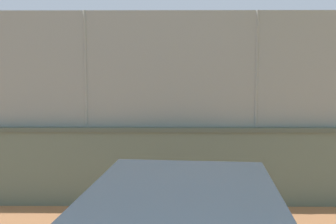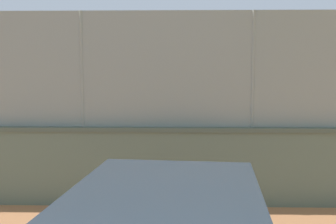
{
  "view_description": "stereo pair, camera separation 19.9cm",
  "coord_description": "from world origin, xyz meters",
  "px_view_note": "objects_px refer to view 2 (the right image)",
  "views": [
    {
      "loc": [
        0.7,
        20.09,
        2.48
      ],
      "look_at": [
        1.25,
        8.06,
        1.3
      ],
      "focal_mm": 43.28,
      "sensor_mm": 36.0,
      "label": 1
    },
    {
      "loc": [
        0.51,
        20.08,
        2.48
      ],
      "look_at": [
        1.25,
        8.06,
        1.3
      ],
      "focal_mm": 43.28,
      "sensor_mm": 36.0,
      "label": 2
    }
  ],
  "objects_px": {
    "player_foreground_swinging": "(305,126)",
    "player_at_service_line": "(76,109)",
    "spare_ball_by_wall": "(146,190)",
    "courtside_bench": "(50,155)"
  },
  "relations": [
    {
      "from": "spare_ball_by_wall",
      "to": "courtside_bench",
      "type": "xyz_separation_m",
      "value": [
        2.55,
        -1.42,
        0.41
      ]
    },
    {
      "from": "player_foreground_swinging",
      "to": "player_at_service_line",
      "type": "relative_size",
      "value": 0.98
    },
    {
      "from": "player_foreground_swinging",
      "to": "courtside_bench",
      "type": "bearing_deg",
      "value": 21.58
    },
    {
      "from": "player_foreground_swinging",
      "to": "courtside_bench",
      "type": "relative_size",
      "value": 0.93
    },
    {
      "from": "player_foreground_swinging",
      "to": "spare_ball_by_wall",
      "type": "xyz_separation_m",
      "value": [
        4.32,
        4.14,
        -0.83
      ]
    },
    {
      "from": "player_foreground_swinging",
      "to": "courtside_bench",
      "type": "xyz_separation_m",
      "value": [
        6.87,
        2.72,
        -0.42
      ]
    },
    {
      "from": "spare_ball_by_wall",
      "to": "courtside_bench",
      "type": "distance_m",
      "value": 2.95
    },
    {
      "from": "player_at_service_line",
      "to": "player_foreground_swinging",
      "type": "bearing_deg",
      "value": 149.78
    },
    {
      "from": "player_foreground_swinging",
      "to": "spare_ball_by_wall",
      "type": "relative_size",
      "value": 14.52
    },
    {
      "from": "player_at_service_line",
      "to": "courtside_bench",
      "type": "distance_m",
      "value": 7.81
    }
  ]
}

